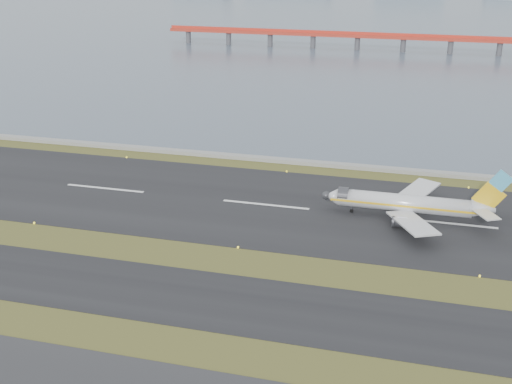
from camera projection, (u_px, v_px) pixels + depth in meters
ground at (227, 266)px, 118.46m from camera, size 1000.00×1000.00×0.00m
taxiway_strip at (206, 299)px, 107.66m from camera, size 1000.00×18.00×0.10m
runway_strip at (266, 205)px, 145.39m from camera, size 1000.00×45.00×0.10m
seawall at (293, 161)px, 172.17m from camera, size 1000.00×2.50×1.00m
bay_water at (390, 10)px, 531.69m from camera, size 1400.00×800.00×1.30m
red_pier at (404, 38)px, 335.62m from camera, size 260.00×5.00×10.20m
airliner at (411, 204)px, 137.16m from camera, size 38.52×32.89×12.80m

